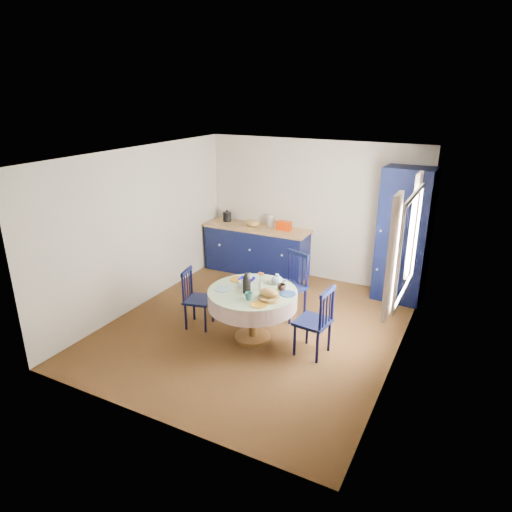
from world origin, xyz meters
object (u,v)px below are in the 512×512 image
at_px(dining_table, 253,299).
at_px(chair_left, 196,298).
at_px(kitchen_counter, 257,249).
at_px(mug_b, 249,296).
at_px(mug_d, 249,277).
at_px(mug_a, 243,285).
at_px(mug_c, 282,287).
at_px(cobalt_bowl, 247,280).
at_px(chair_right, 316,321).
at_px(chair_far, 291,285).
at_px(pantry_cabinet, 404,236).

xyz_separation_m(dining_table, chair_left, (-0.91, -0.04, -0.17)).
height_order(kitchen_counter, chair_left, kitchen_counter).
bearing_deg(mug_b, mug_d, 117.49).
distance_m(mug_a, mug_c, 0.53).
bearing_deg(mug_a, kitchen_counter, 112.74).
xyz_separation_m(mug_b, cobalt_bowl, (-0.29, 0.49, -0.02)).
relative_size(chair_right, mug_c, 8.22).
bearing_deg(kitchen_counter, chair_far, -47.59).
height_order(chair_far, mug_a, chair_far).
relative_size(dining_table, mug_c, 10.38).
distance_m(chair_left, mug_a, 0.83).
height_order(mug_c, cobalt_bowl, mug_c).
relative_size(chair_left, mug_c, 7.49).
bearing_deg(dining_table, kitchen_counter, 116.04).
bearing_deg(dining_table, mug_a, 174.19).
xyz_separation_m(mug_d, cobalt_bowl, (0.00, -0.08, -0.02)).
bearing_deg(kitchen_counter, chair_right, -48.89).
bearing_deg(kitchen_counter, mug_a, -68.08).
bearing_deg(mug_c, kitchen_counter, 124.83).
xyz_separation_m(chair_far, chair_right, (0.72, -0.87, -0.02)).
bearing_deg(pantry_cabinet, kitchen_counter, -176.10).
relative_size(chair_left, mug_a, 6.61).
distance_m(kitchen_counter, dining_table, 2.51).
bearing_deg(pantry_cabinet, chair_left, -133.33).
bearing_deg(chair_right, pantry_cabinet, 171.05).
bearing_deg(chair_left, dining_table, -100.48).
relative_size(chair_right, mug_a, 7.25).
xyz_separation_m(chair_left, cobalt_bowl, (0.70, 0.26, 0.32)).
relative_size(pantry_cabinet, mug_b, 20.58).
height_order(kitchen_counter, chair_right, kitchen_counter).
relative_size(dining_table, mug_d, 12.27).
height_order(chair_left, chair_right, chair_right).
height_order(chair_far, chair_right, chair_far).
bearing_deg(mug_c, chair_right, -15.73).
height_order(chair_left, mug_a, chair_left).
bearing_deg(chair_left, mug_a, -98.68).
height_order(chair_far, mug_c, chair_far).
bearing_deg(mug_d, chair_right, -13.93).
relative_size(chair_far, mug_a, 7.58).
height_order(chair_far, cobalt_bowl, chair_far).
distance_m(chair_left, cobalt_bowl, 0.81).
bearing_deg(mug_d, chair_far, 56.00).
distance_m(chair_left, mug_d, 0.84).
xyz_separation_m(dining_table, mug_d, (-0.22, 0.30, 0.17)).
xyz_separation_m(kitchen_counter, pantry_cabinet, (2.63, 0.04, 0.63)).
distance_m(pantry_cabinet, dining_table, 2.79).
relative_size(chair_far, mug_d, 10.15).
bearing_deg(kitchen_counter, cobalt_bowl, -67.31).
relative_size(mug_b, cobalt_bowl, 0.47).
distance_m(kitchen_counter, mug_b, 2.80).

